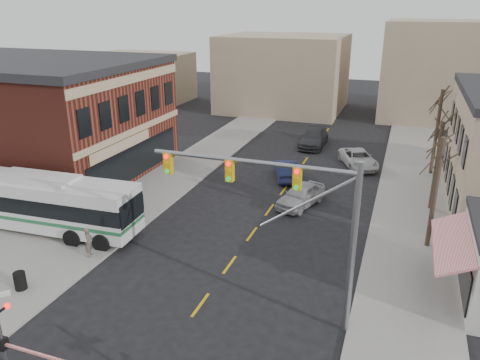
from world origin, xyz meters
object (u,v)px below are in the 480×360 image
car_a (301,195)px  pedestrian_far (81,209)px  traffic_signal_mast (294,207)px  car_d (314,138)px  trash_bin (20,281)px  pedestrian_near (89,242)px  transit_bus (38,202)px  car_b (286,170)px  rr_crossing_west (7,328)px  car_c (358,159)px

car_a → pedestrian_far: pedestrian_far is taller
traffic_signal_mast → car_d: size_ratio=1.57×
trash_bin → pedestrian_near: size_ratio=0.53×
car_d → pedestrian_far: size_ratio=3.80×
transit_bus → traffic_signal_mast: 18.20m
transit_bus → car_b: size_ratio=2.87×
traffic_signal_mast → pedestrian_near: 13.19m
car_a → car_b: bearing=133.1°
pedestrian_near → pedestrian_far: (-3.57, 3.91, -0.11)m
transit_bus → car_d: (12.83, 25.11, -1.09)m
pedestrian_near → rr_crossing_west: bearing=179.8°
traffic_signal_mast → car_a: bearing=100.4°
car_a → car_c: 10.81m
traffic_signal_mast → pedestrian_far: (-15.79, 5.52, -4.81)m
rr_crossing_west → pedestrian_near: rr_crossing_west is taller
rr_crossing_west → car_b: rr_crossing_west is taller
car_d → pedestrian_near: bearing=-105.6°
transit_bus → trash_bin: (3.99, -6.04, -1.36)m
rr_crossing_west → car_b: size_ratio=1.18×
car_b → pedestrian_near: 18.27m
car_c → pedestrian_near: (-12.75, -21.91, 0.26)m
car_a → car_b: 5.74m
car_a → pedestrian_near: (-9.80, -11.51, 0.19)m
trash_bin → pedestrian_near: (1.23, 4.03, 0.41)m
car_b → pedestrian_far: bearing=28.1°
car_b → car_d: (0.23, 10.40, 0.07)m
trash_bin → car_d: 32.37m
transit_bus → car_d: transit_bus is taller
transit_bus → car_c: (17.97, 19.91, -1.20)m
car_a → pedestrian_near: size_ratio=2.69×
car_c → pedestrian_far: 24.29m
car_b → car_c: size_ratio=0.89×
car_d → car_b: bearing=-91.2°
traffic_signal_mast → car_b: traffic_signal_mast is taller
pedestrian_far → traffic_signal_mast: bearing=-68.0°
trash_bin → car_c: 29.47m
car_c → pedestrian_far: pedestrian_far is taller
car_b → pedestrian_near: size_ratio=2.69×
trash_bin → rr_crossing_west: bearing=-49.1°
traffic_signal_mast → car_d: (-4.61, 28.71, -4.84)m
rr_crossing_west → pedestrian_near: size_ratio=3.17×
transit_bus → rr_crossing_west: (7.83, -10.47, 0.02)m
car_c → traffic_signal_mast: bearing=-115.9°
car_d → car_a: bearing=-81.9°
car_c → car_d: bearing=110.1°
trash_bin → car_b: 22.46m
pedestrian_near → car_c: bearing=-47.5°
car_c → car_a: bearing=-130.4°
car_a → pedestrian_far: bearing=-132.3°
transit_bus → rr_crossing_west: 13.07m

